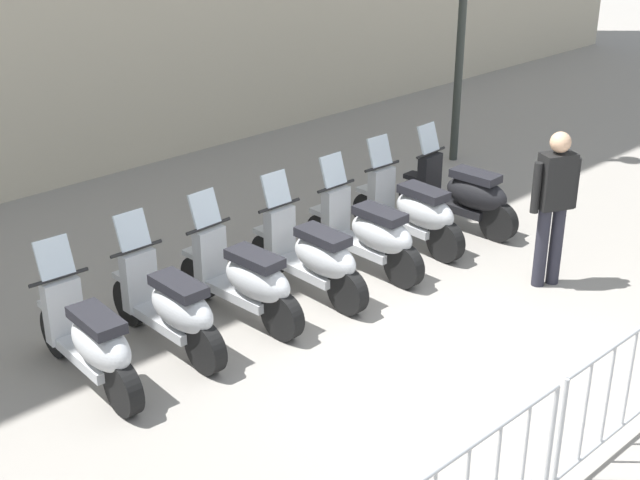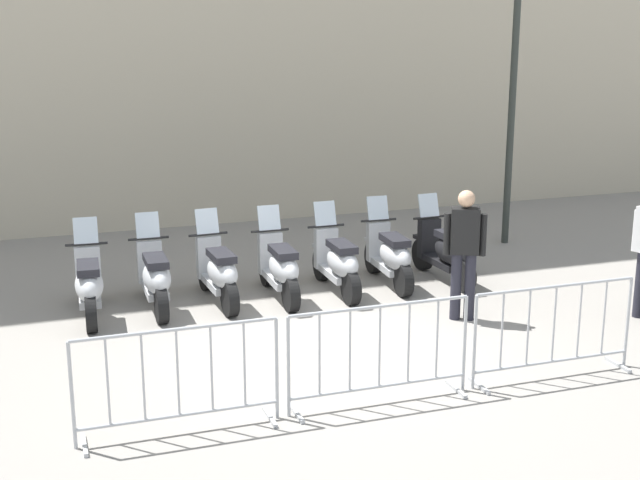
{
  "view_description": "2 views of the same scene",
  "coord_description": "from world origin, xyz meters",
  "px_view_note": "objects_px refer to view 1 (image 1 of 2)",
  "views": [
    {
      "loc": [
        -5.08,
        -5.02,
        4.4
      ],
      "look_at": [
        -0.58,
        1.4,
        0.91
      ],
      "focal_mm": 49.93,
      "sensor_mm": 36.0,
      "label": 1
    },
    {
      "loc": [
        -1.83,
        -9.71,
        3.88
      ],
      "look_at": [
        0.27,
        1.94,
        0.84
      ],
      "focal_mm": 49.14,
      "sensor_mm": 36.0,
      "label": 2
    }
  ],
  "objects_px": {
    "barrier_segment_1": "(628,389)",
    "officer_mid_plaza": "(554,200)",
    "motorcycle_4": "(368,234)",
    "motorcycle_6": "(463,194)",
    "motorcycle_2": "(244,279)",
    "motorcycle_0": "(91,341)",
    "motorcycle_1": "(170,307)",
    "motorcycle_5": "(412,211)",
    "motorcycle_3": "(312,256)"
  },
  "relations": [
    {
      "from": "barrier_segment_1",
      "to": "officer_mid_plaza",
      "type": "distance_m",
      "value": 2.9
    },
    {
      "from": "motorcycle_4",
      "to": "motorcycle_6",
      "type": "distance_m",
      "value": 1.73
    },
    {
      "from": "motorcycle_2",
      "to": "officer_mid_plaza",
      "type": "bearing_deg",
      "value": -20.93
    },
    {
      "from": "motorcycle_0",
      "to": "motorcycle_2",
      "type": "relative_size",
      "value": 1.01
    },
    {
      "from": "motorcycle_1",
      "to": "motorcycle_2",
      "type": "xyz_separation_m",
      "value": [
        0.86,
        0.1,
        0.0
      ]
    },
    {
      "from": "motorcycle_1",
      "to": "officer_mid_plaza",
      "type": "bearing_deg",
      "value": -15.33
    },
    {
      "from": "motorcycle_0",
      "to": "motorcycle_5",
      "type": "height_order",
      "value": "same"
    },
    {
      "from": "motorcycle_2",
      "to": "barrier_segment_1",
      "type": "bearing_deg",
      "value": -68.08
    },
    {
      "from": "motorcycle_5",
      "to": "motorcycle_6",
      "type": "xyz_separation_m",
      "value": [
        0.87,
        0.06,
        0.0
      ]
    },
    {
      "from": "motorcycle_1",
      "to": "motorcycle_2",
      "type": "distance_m",
      "value": 0.87
    },
    {
      "from": "motorcycle_0",
      "to": "motorcycle_4",
      "type": "relative_size",
      "value": 1.0
    },
    {
      "from": "motorcycle_4",
      "to": "barrier_segment_1",
      "type": "bearing_deg",
      "value": -94.71
    },
    {
      "from": "motorcycle_2",
      "to": "motorcycle_5",
      "type": "distance_m",
      "value": 2.58
    },
    {
      "from": "motorcycle_0",
      "to": "motorcycle_1",
      "type": "height_order",
      "value": "same"
    },
    {
      "from": "motorcycle_5",
      "to": "barrier_segment_1",
      "type": "relative_size",
      "value": 0.88
    },
    {
      "from": "motorcycle_4",
      "to": "officer_mid_plaza",
      "type": "distance_m",
      "value": 2.03
    },
    {
      "from": "motorcycle_2",
      "to": "motorcycle_4",
      "type": "relative_size",
      "value": 1.0
    },
    {
      "from": "motorcycle_3",
      "to": "officer_mid_plaza",
      "type": "relative_size",
      "value": 1.0
    },
    {
      "from": "motorcycle_5",
      "to": "officer_mid_plaza",
      "type": "relative_size",
      "value": 1.0
    },
    {
      "from": "motorcycle_3",
      "to": "officer_mid_plaza",
      "type": "xyz_separation_m",
      "value": [
        2.24,
        -1.24,
        0.53
      ]
    },
    {
      "from": "motorcycle_0",
      "to": "motorcycle_3",
      "type": "distance_m",
      "value": 2.59
    },
    {
      "from": "motorcycle_4",
      "to": "barrier_segment_1",
      "type": "relative_size",
      "value": 0.88
    },
    {
      "from": "motorcycle_1",
      "to": "motorcycle_5",
      "type": "bearing_deg",
      "value": 8.68
    },
    {
      "from": "motorcycle_2",
      "to": "motorcycle_5",
      "type": "bearing_deg",
      "value": 9.37
    },
    {
      "from": "motorcycle_2",
      "to": "barrier_segment_1",
      "type": "relative_size",
      "value": 0.88
    },
    {
      "from": "motorcycle_0",
      "to": "motorcycle_5",
      "type": "xyz_separation_m",
      "value": [
        4.25,
        0.7,
        0.0
      ]
    },
    {
      "from": "officer_mid_plaza",
      "to": "motorcycle_4",
      "type": "bearing_deg",
      "value": 135.34
    },
    {
      "from": "motorcycle_3",
      "to": "barrier_segment_1",
      "type": "bearing_deg",
      "value": -81.22
    },
    {
      "from": "motorcycle_1",
      "to": "motorcycle_0",
      "type": "bearing_deg",
      "value": -168.29
    },
    {
      "from": "motorcycle_0",
      "to": "motorcycle_2",
      "type": "bearing_deg",
      "value": 9.16
    },
    {
      "from": "motorcycle_2",
      "to": "motorcycle_3",
      "type": "xyz_separation_m",
      "value": [
        0.86,
        0.06,
        0.0
      ]
    },
    {
      "from": "motorcycle_2",
      "to": "motorcycle_6",
      "type": "bearing_deg",
      "value": 7.97
    },
    {
      "from": "motorcycle_6",
      "to": "motorcycle_0",
      "type": "bearing_deg",
      "value": -171.63
    },
    {
      "from": "motorcycle_0",
      "to": "motorcycle_4",
      "type": "xyz_separation_m",
      "value": [
        3.42,
        0.47,
        0.0
      ]
    },
    {
      "from": "motorcycle_2",
      "to": "officer_mid_plaza",
      "type": "relative_size",
      "value": 0.99
    },
    {
      "from": "motorcycle_2",
      "to": "motorcycle_6",
      "type": "distance_m",
      "value": 3.45
    },
    {
      "from": "motorcycle_2",
      "to": "officer_mid_plaza",
      "type": "xyz_separation_m",
      "value": [
        3.1,
        -1.19,
        0.53
      ]
    },
    {
      "from": "motorcycle_2",
      "to": "motorcycle_5",
      "type": "relative_size",
      "value": 0.99
    },
    {
      "from": "motorcycle_0",
      "to": "motorcycle_1",
      "type": "relative_size",
      "value": 1.0
    },
    {
      "from": "motorcycle_5",
      "to": "officer_mid_plaza",
      "type": "height_order",
      "value": "officer_mid_plaza"
    },
    {
      "from": "barrier_segment_1",
      "to": "motorcycle_2",
      "type": "bearing_deg",
      "value": 111.92
    },
    {
      "from": "motorcycle_1",
      "to": "officer_mid_plaza",
      "type": "height_order",
      "value": "officer_mid_plaza"
    },
    {
      "from": "motorcycle_0",
      "to": "motorcycle_3",
      "type": "height_order",
      "value": "same"
    },
    {
      "from": "motorcycle_5",
      "to": "barrier_segment_1",
      "type": "bearing_deg",
      "value": -106.2
    },
    {
      "from": "motorcycle_4",
      "to": "motorcycle_5",
      "type": "xyz_separation_m",
      "value": [
        0.83,
        0.23,
        0.0
      ]
    },
    {
      "from": "motorcycle_0",
      "to": "motorcycle_6",
      "type": "distance_m",
      "value": 5.18
    },
    {
      "from": "motorcycle_2",
      "to": "motorcycle_5",
      "type": "height_order",
      "value": "same"
    },
    {
      "from": "motorcycle_3",
      "to": "motorcycle_5",
      "type": "bearing_deg",
      "value": 12.16
    },
    {
      "from": "barrier_segment_1",
      "to": "officer_mid_plaza",
      "type": "bearing_deg",
      "value": 53.67
    },
    {
      "from": "motorcycle_3",
      "to": "motorcycle_4",
      "type": "relative_size",
      "value": 1.0
    }
  ]
}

